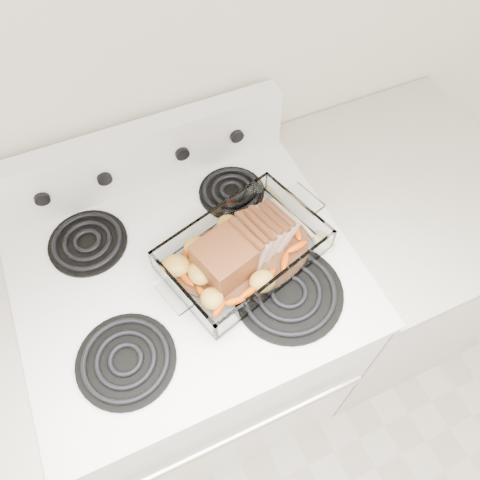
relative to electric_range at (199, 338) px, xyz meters
name	(u,v)px	position (x,y,z in m)	size (l,w,h in m)	color
electric_range	(199,338)	(0.00, 0.00, 0.00)	(0.78, 0.70, 1.12)	white
counter_right	(376,266)	(0.66, 0.00, -0.02)	(0.58, 0.68, 0.93)	silver
baking_dish	(244,253)	(0.14, -0.04, 0.48)	(0.36, 0.24, 0.07)	white
pork_roast	(237,248)	(0.12, -0.04, 0.51)	(0.25, 0.11, 0.09)	brown
roast_vegetables	(236,240)	(0.13, 0.00, 0.49)	(0.35, 0.19, 0.04)	#EA5209
wooden_spoon	(308,228)	(0.31, -0.02, 0.46)	(0.08, 0.25, 0.02)	beige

